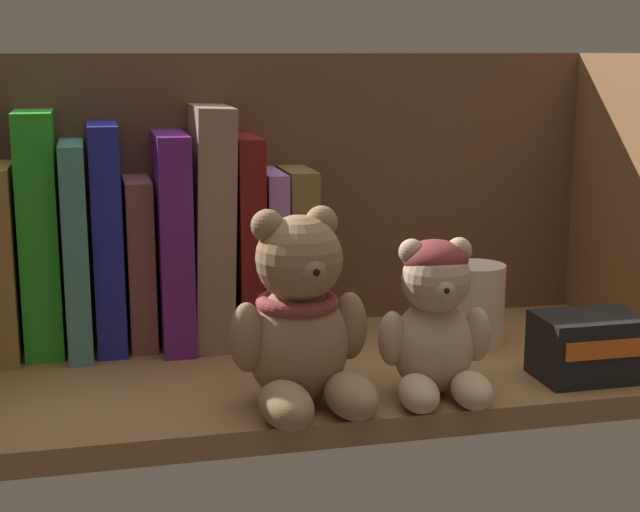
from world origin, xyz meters
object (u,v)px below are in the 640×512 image
at_px(book_11, 296,251).
at_px(book_2, 5,258).
at_px(pillar_candle, 475,304).
at_px(small_product_box, 589,346).
at_px(book_5, 107,235).
at_px(teddy_bear_smaller, 436,323).
at_px(book_7, 171,237).
at_px(book_9, 243,236).
at_px(book_3, 40,232).
at_px(book_10, 269,252).
at_px(book_6, 139,261).
at_px(book_4, 76,245).
at_px(book_8, 209,223).
at_px(teddy_bear_larger, 301,323).

bearing_deg(book_11, book_2, 180.00).
bearing_deg(pillar_candle, small_product_box, -64.94).
distance_m(book_2, pillar_candle, 0.44).
bearing_deg(book_5, teddy_bear_smaller, -39.49).
height_order(book_7, book_9, book_7).
bearing_deg(book_3, book_2, 180.00).
bearing_deg(book_10, book_6, 180.00).
relative_size(book_5, book_11, 1.29).
distance_m(book_2, book_4, 0.06).
bearing_deg(book_8, teddy_bear_larger, -77.52).
distance_m(book_11, pillar_candle, 0.18).
relative_size(book_2, pillar_candle, 2.30).
height_order(book_3, book_10, book_3).
relative_size(book_4, small_product_box, 2.18).
bearing_deg(teddy_bear_larger, book_9, 93.36).
height_order(book_9, book_10, book_9).
height_order(book_6, book_10, book_10).
bearing_deg(book_10, teddy_bear_larger, -93.75).
bearing_deg(book_3, book_11, 0.00).
distance_m(book_8, teddy_bear_larger, 0.21).
xyz_separation_m(book_6, book_7, (0.03, 0.00, 0.02)).
relative_size(book_8, book_9, 1.14).
bearing_deg(teddy_bear_larger, book_8, 102.48).
distance_m(book_3, pillar_candle, 0.41).
xyz_separation_m(book_5, book_8, (0.10, 0.00, 0.01)).
bearing_deg(teddy_bear_larger, book_10, 86.25).
bearing_deg(book_11, book_7, 180.00).
height_order(book_5, small_product_box, book_5).
bearing_deg(book_10, pillar_candle, -23.25).
xyz_separation_m(book_2, book_4, (0.06, 0.00, 0.01)).
distance_m(book_9, book_10, 0.03).
bearing_deg(book_10, book_4, 180.00).
bearing_deg(book_11, book_4, 180.00).
bearing_deg(teddy_bear_larger, teddy_bear_smaller, -1.49).
distance_m(book_9, small_product_box, 0.33).
distance_m(book_3, book_11, 0.24).
xyz_separation_m(book_4, teddy_bear_larger, (0.17, -0.20, -0.03)).
distance_m(book_5, pillar_candle, 0.35).
distance_m(book_10, book_11, 0.03).
distance_m(book_4, book_11, 0.21).
height_order(book_8, book_11, book_8).
distance_m(book_4, pillar_candle, 0.38).
bearing_deg(book_11, teddy_bear_smaller, -71.40).
bearing_deg(book_9, book_7, 180.00).
bearing_deg(book_2, book_3, 0.00).
bearing_deg(book_4, book_5, 0.00).
bearing_deg(book_8, pillar_candle, -18.05).
xyz_separation_m(book_8, book_10, (0.06, 0.00, -0.03)).
bearing_deg(book_8, book_2, 180.00).
bearing_deg(book_5, book_4, 180.00).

